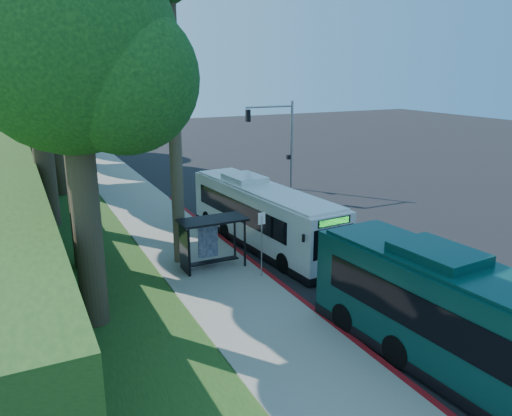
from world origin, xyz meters
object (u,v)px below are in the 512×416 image
pickup (242,186)px  bus_shelter (207,234)px  teal_bus (488,333)px  white_bus (262,214)px

pickup → bus_shelter: bearing=-116.6°
bus_shelter → teal_bus: size_ratio=0.24×
pickup → teal_bus: bearing=-93.5°
teal_bus → pickup: 25.44m
bus_shelter → white_bus: 4.42m
white_bus → pickup: size_ratio=2.32×
bus_shelter → white_bus: white_bus is taller
bus_shelter → pickup: size_ratio=0.61×
white_bus → teal_bus: size_ratio=0.91×
bus_shelter → pickup: 14.77m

